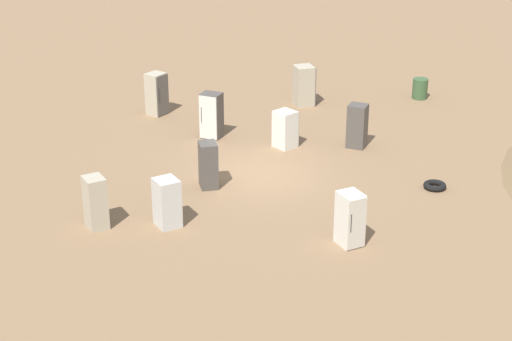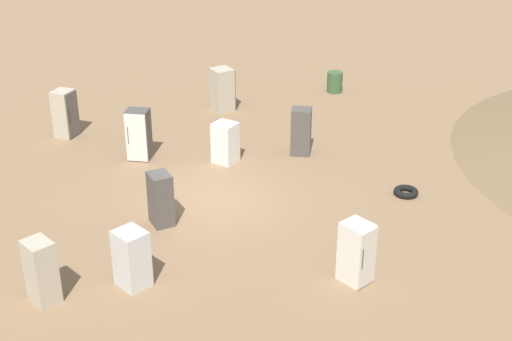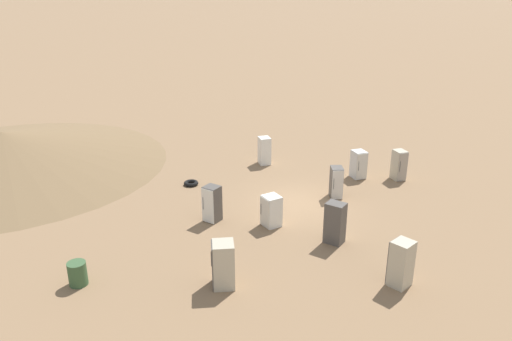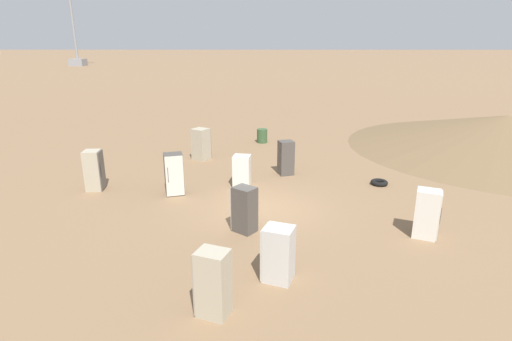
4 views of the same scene
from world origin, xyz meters
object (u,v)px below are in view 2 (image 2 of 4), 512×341
(discarded_fridge_0, at_px, (65,113))
(discarded_fridge_5, at_px, (222,89))
(discarded_fridge_7, at_px, (139,135))
(discarded_fridge_6, at_px, (160,199))
(discarded_fridge_4, at_px, (131,258))
(scrap_tire, at_px, (406,192))
(rusty_barrel, at_px, (335,82))
(discarded_fridge_1, at_px, (41,271))
(discarded_fridge_8, at_px, (301,131))
(discarded_fridge_3, at_px, (356,253))
(discarded_fridge_2, at_px, (226,143))

(discarded_fridge_0, relative_size, discarded_fridge_5, 1.02)
(discarded_fridge_7, bearing_deg, discarded_fridge_6, 114.82)
(discarded_fridge_4, relative_size, scrap_tire, 2.00)
(discarded_fridge_6, bearing_deg, rusty_barrel, 34.56)
(discarded_fridge_1, distance_m, discarded_fridge_4, 2.14)
(discarded_fridge_5, bearing_deg, discarded_fridge_7, -60.75)
(discarded_fridge_4, height_order, discarded_fridge_5, discarded_fridge_5)
(discarded_fridge_0, xyz_separation_m, discarded_fridge_1, (-8.35, -6.09, -0.05))
(discarded_fridge_8, bearing_deg, discarded_fridge_7, -167.31)
(discarded_fridge_1, relative_size, rusty_barrel, 1.86)
(discarded_fridge_3, distance_m, scrap_tire, 5.14)
(discarded_fridge_1, distance_m, rusty_barrel, 17.21)
(discarded_fridge_0, bearing_deg, scrap_tire, 88.90)
(discarded_fridge_2, bearing_deg, scrap_tire, 10.47)
(discarded_fridge_0, bearing_deg, rusty_barrel, 135.95)
(discarded_fridge_0, distance_m, discarded_fridge_2, 6.36)
(discarded_fridge_8, bearing_deg, scrap_tire, -37.01)
(discarded_fridge_2, bearing_deg, discarded_fridge_4, -71.92)
(discarded_fridge_0, relative_size, discarded_fridge_8, 1.05)
(discarded_fridge_0, distance_m, discarded_fridge_8, 8.67)
(discarded_fridge_2, bearing_deg, discarded_fridge_8, 48.56)
(discarded_fridge_4, bearing_deg, scrap_tire, -12.78)
(scrap_tire, bearing_deg, discarded_fridge_6, 129.00)
(discarded_fridge_4, bearing_deg, discarded_fridge_5, 37.28)
(discarded_fridge_2, height_order, discarded_fridge_3, discarded_fridge_3)
(discarded_fridge_2, height_order, discarded_fridge_4, discarded_fridge_4)
(discarded_fridge_0, bearing_deg, discarded_fridge_2, 90.05)
(discarded_fridge_2, distance_m, discarded_fridge_6, 4.51)
(discarded_fridge_4, xyz_separation_m, discarded_fridge_6, (2.90, 1.01, 0.02))
(discarded_fridge_1, xyz_separation_m, discarded_fridge_7, (7.83, 2.53, 0.06))
(discarded_fridge_1, height_order, scrap_tire, discarded_fridge_1)
(discarded_fridge_0, height_order, discarded_fridge_2, discarded_fridge_0)
(scrap_tire, bearing_deg, discarded_fridge_0, 93.57)
(discarded_fridge_4, height_order, scrap_tire, discarded_fridge_4)
(discarded_fridge_3, distance_m, discarded_fridge_4, 5.54)
(discarded_fridge_2, distance_m, discarded_fridge_4, 7.52)
(discarded_fridge_0, relative_size, discarded_fridge_1, 1.06)
(discarded_fridge_3, xyz_separation_m, discarded_fridge_5, (9.17, 8.64, 0.04))
(discarded_fridge_6, relative_size, discarded_fridge_7, 0.89)
(discarded_fridge_5, bearing_deg, discarded_fridge_1, -47.68)
(rusty_barrel, bearing_deg, discarded_fridge_3, -157.96)
(discarded_fridge_6, bearing_deg, discarded_fridge_7, 78.88)
(discarded_fridge_5, height_order, discarded_fridge_8, discarded_fridge_5)
(discarded_fridge_8, bearing_deg, discarded_fridge_1, -119.49)
(discarded_fridge_1, bearing_deg, rusty_barrel, 16.56)
(discarded_fridge_4, relative_size, discarded_fridge_7, 0.86)
(discarded_fridge_2, xyz_separation_m, discarded_fridge_6, (-4.50, -0.29, 0.08))
(discarded_fridge_1, distance_m, discarded_fridge_3, 7.62)
(discarded_fridge_3, distance_m, discarded_fridge_5, 12.60)
(discarded_fridge_2, relative_size, discarded_fridge_3, 0.87)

